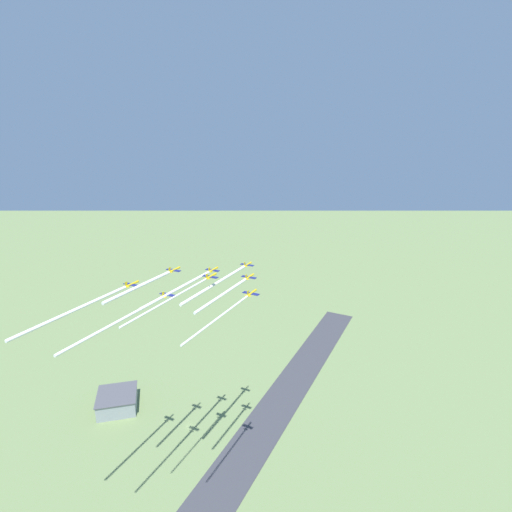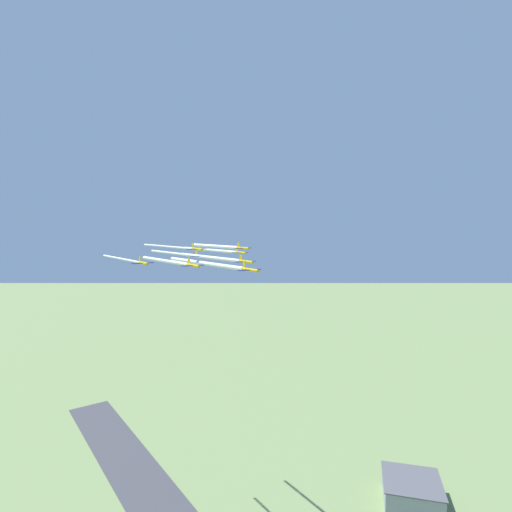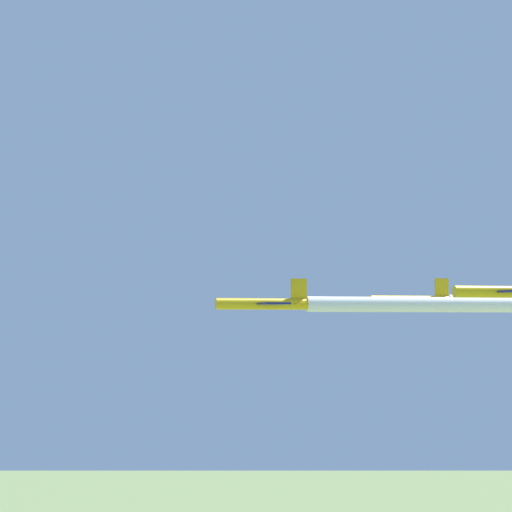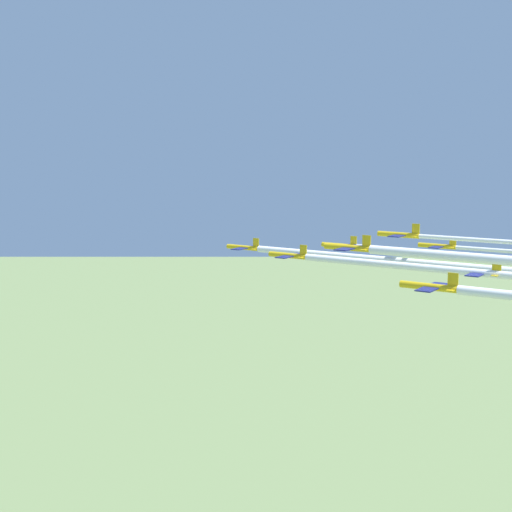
{
  "view_description": "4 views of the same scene",
  "coord_description": "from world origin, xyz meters",
  "px_view_note": "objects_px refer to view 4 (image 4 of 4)",
  "views": [
    {
      "loc": [
        -7.68,
        -225.75,
        189.0
      ],
      "look_at": [
        38.07,
        -33.84,
        127.48
      ],
      "focal_mm": 28.0,
      "sensor_mm": 36.0,
      "label": 1
    },
    {
      "loc": [
        151.61,
        3.04,
        133.6
      ],
      "look_at": [
        32.85,
        -27.23,
        125.51
      ],
      "focal_mm": 28.0,
      "sensor_mm": 36.0,
      "label": 2
    },
    {
      "loc": [
        -27.08,
        56.79,
        119.44
      ],
      "look_at": [
        36.5,
        -30.19,
        125.68
      ],
      "focal_mm": 85.0,
      "sensor_mm": 36.0,
      "label": 3
    },
    {
      "loc": [
        -116.01,
        -15.18,
        140.88
      ],
      "look_at": [
        32.12,
        -31.06,
        119.84
      ],
      "focal_mm": 50.0,
      "sensor_mm": 36.0,
      "label": 4
    }
  ],
  "objects_px": {
    "jet_4": "(400,235)",
    "jet_7": "(477,273)",
    "jet_0": "(244,247)",
    "jet_6": "(431,287)",
    "jet_1": "(289,255)",
    "jet_2": "(341,245)",
    "jet_5": "(439,246)",
    "jet_3": "(349,248)"
  },
  "relations": [
    {
      "from": "jet_4",
      "to": "jet_5",
      "type": "relative_size",
      "value": 1.0
    },
    {
      "from": "jet_2",
      "to": "jet_7",
      "type": "distance_m",
      "value": 41.01
    },
    {
      "from": "jet_2",
      "to": "jet_7",
      "type": "relative_size",
      "value": 1.0
    },
    {
      "from": "jet_1",
      "to": "jet_4",
      "type": "relative_size",
      "value": 1.0
    },
    {
      "from": "jet_1",
      "to": "jet_5",
      "type": "relative_size",
      "value": 1.0
    },
    {
      "from": "jet_5",
      "to": "jet_6",
      "type": "bearing_deg",
      "value": -161.22
    },
    {
      "from": "jet_5",
      "to": "jet_6",
      "type": "height_order",
      "value": "jet_6"
    },
    {
      "from": "jet_4",
      "to": "jet_7",
      "type": "xyz_separation_m",
      "value": [
        -19.35,
        -6.77,
        -4.11
      ]
    },
    {
      "from": "jet_0",
      "to": "jet_6",
      "type": "distance_m",
      "value": 61.54
    },
    {
      "from": "jet_1",
      "to": "jet_2",
      "type": "xyz_separation_m",
      "value": [
        15.87,
        -13.44,
        -0.3
      ]
    },
    {
      "from": "jet_6",
      "to": "jet_5",
      "type": "bearing_deg",
      "value": 18.78
    },
    {
      "from": "jet_2",
      "to": "jet_3",
      "type": "relative_size",
      "value": 1.0
    },
    {
      "from": "jet_6",
      "to": "jet_7",
      "type": "xyz_separation_m",
      "value": [
        15.87,
        -13.44,
        -0.91
      ]
    },
    {
      "from": "jet_0",
      "to": "jet_3",
      "type": "bearing_deg",
      "value": -120.47
    },
    {
      "from": "jet_4",
      "to": "jet_7",
      "type": "bearing_deg",
      "value": -120.47
    },
    {
      "from": "jet_3",
      "to": "jet_6",
      "type": "bearing_deg",
      "value": -120.47
    },
    {
      "from": "jet_5",
      "to": "jet_3",
      "type": "bearing_deg",
      "value": -180.0
    },
    {
      "from": "jet_1",
      "to": "jet_5",
      "type": "distance_m",
      "value": 35.85
    },
    {
      "from": "jet_0",
      "to": "jet_6",
      "type": "bearing_deg",
      "value": -120.47
    },
    {
      "from": "jet_0",
      "to": "jet_1",
      "type": "distance_m",
      "value": 20.52
    },
    {
      "from": "jet_4",
      "to": "jet_6",
      "type": "xyz_separation_m",
      "value": [
        -35.22,
        6.67,
        -3.19
      ]
    },
    {
      "from": "jet_1",
      "to": "jet_3",
      "type": "height_order",
      "value": "jet_3"
    },
    {
      "from": "jet_0",
      "to": "jet_1",
      "type": "relative_size",
      "value": 1.0
    },
    {
      "from": "jet_7",
      "to": "jet_4",
      "type": "bearing_deg",
      "value": 59.53
    },
    {
      "from": "jet_2",
      "to": "jet_6",
      "type": "xyz_separation_m",
      "value": [
        -54.58,
        -0.1,
        1.18
      ]
    },
    {
      "from": "jet_5",
      "to": "jet_7",
      "type": "distance_m",
      "value": 35.85
    },
    {
      "from": "jet_6",
      "to": "jet_7",
      "type": "relative_size",
      "value": 1.0
    },
    {
      "from": "jet_2",
      "to": "jet_5",
      "type": "distance_m",
      "value": 20.5
    },
    {
      "from": "jet_4",
      "to": "jet_6",
      "type": "bearing_deg",
      "value": -150.46
    },
    {
      "from": "jet_2",
      "to": "jet_6",
      "type": "height_order",
      "value": "jet_6"
    },
    {
      "from": "jet_2",
      "to": "jet_5",
      "type": "height_order",
      "value": "jet_5"
    },
    {
      "from": "jet_0",
      "to": "jet_5",
      "type": "bearing_deg",
      "value": -59.53
    },
    {
      "from": "jet_2",
      "to": "jet_5",
      "type": "xyz_separation_m",
      "value": [
        -3.49,
        -20.21,
        0.08
      ]
    },
    {
      "from": "jet_2",
      "to": "jet_6",
      "type": "bearing_deg",
      "value": -139.64
    },
    {
      "from": "jet_1",
      "to": "jet_2",
      "type": "height_order",
      "value": "jet_1"
    },
    {
      "from": "jet_5",
      "to": "jet_6",
      "type": "relative_size",
      "value": 1.0
    },
    {
      "from": "jet_0",
      "to": "jet_3",
      "type": "height_order",
      "value": "jet_3"
    },
    {
      "from": "jet_0",
      "to": "jet_6",
      "type": "height_order",
      "value": "jet_6"
    },
    {
      "from": "jet_0",
      "to": "jet_3",
      "type": "xyz_separation_m",
      "value": [
        -38.71,
        -13.54,
        4.77
      ]
    },
    {
      "from": "jet_5",
      "to": "jet_7",
      "type": "bearing_deg",
      "value": -150.46
    },
    {
      "from": "jet_2",
      "to": "jet_6",
      "type": "relative_size",
      "value": 1.0
    },
    {
      "from": "jet_5",
      "to": "jet_2",
      "type": "bearing_deg",
      "value": 120.47
    }
  ]
}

